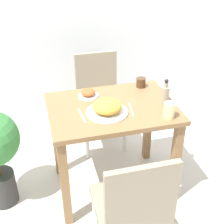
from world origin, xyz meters
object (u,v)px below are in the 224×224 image
object	(u,v)px
drink_cup	(141,83)
juice_glass	(169,110)
side_plate	(88,94)
chair_far	(99,95)
chair_near	(134,206)
sauce_bottle	(165,94)
food_plate	(107,107)

from	to	relation	value
drink_cup	juice_glass	size ratio (longest dim) A/B	0.68
side_plate	drink_cup	size ratio (longest dim) A/B	2.05
juice_glass	chair_far	bearing A→B (deg)	106.88
chair_near	sauce_bottle	bearing A→B (deg)	-124.09
food_plate	drink_cup	distance (m)	0.49
drink_cup	food_plate	bearing A→B (deg)	-137.88
side_plate	sauce_bottle	xyz separation A→B (m)	(0.53, -0.23, 0.05)
chair_near	food_plate	world-z (taller)	chair_near
sauce_bottle	chair_far	bearing A→B (deg)	115.29
chair_near	sauce_bottle	distance (m)	0.87
food_plate	chair_far	bearing A→B (deg)	81.70
side_plate	drink_cup	xyz separation A→B (m)	(0.44, 0.06, 0.01)
chair_far	chair_near	bearing A→B (deg)	-94.61
drink_cup	juice_glass	xyz separation A→B (m)	(0.03, -0.49, 0.02)
side_plate	juice_glass	distance (m)	0.64
food_plate	drink_cup	size ratio (longest dim) A/B	3.87
juice_glass	sauce_bottle	bearing A→B (deg)	74.13
side_plate	drink_cup	bearing A→B (deg)	7.35
juice_glass	sauce_bottle	xyz separation A→B (m)	(0.06, 0.21, 0.02)
drink_cup	sauce_bottle	bearing A→B (deg)	-73.37
food_plate	side_plate	distance (m)	0.29
chair_far	side_plate	size ratio (longest dim) A/B	5.77
side_plate	sauce_bottle	size ratio (longest dim) A/B	0.84
food_plate	side_plate	size ratio (longest dim) A/B	1.89
food_plate	sauce_bottle	size ratio (longest dim) A/B	1.58
food_plate	side_plate	world-z (taller)	food_plate
chair_far	sauce_bottle	xyz separation A→B (m)	(0.34, -0.72, 0.34)
chair_far	drink_cup	distance (m)	0.59
food_plate	sauce_bottle	bearing A→B (deg)	5.42
side_plate	juice_glass	bearing A→B (deg)	-42.84
side_plate	juice_glass	world-z (taller)	juice_glass
chair_near	side_plate	size ratio (longest dim) A/B	5.77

